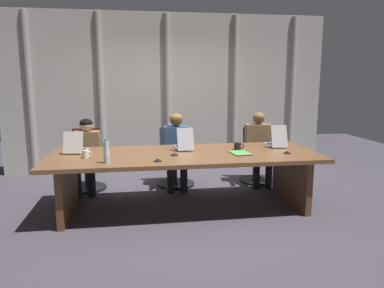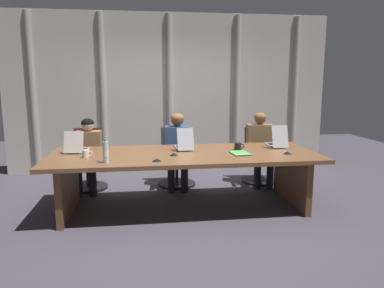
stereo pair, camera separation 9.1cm
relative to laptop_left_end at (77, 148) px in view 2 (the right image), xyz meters
name	(u,v)px [view 2 (the right image)]	position (x,y,z in m)	size (l,w,h in m)	color
ground_plane	(184,208)	(1.40, -0.29, -0.80)	(11.82, 11.82, 0.00)	#47424C
conference_table	(184,165)	(1.40, -0.29, -0.21)	(3.47, 1.31, 0.74)	brown
curtain_backdrop	(171,93)	(1.40, 1.88, 0.64)	(5.91, 0.17, 2.87)	beige
laptop_left_end	(77,148)	(0.00, 0.00, 0.00)	(0.28, 0.41, 0.29)	beige
laptop_left_mid	(184,145)	(1.43, 0.01, 0.00)	(0.23, 0.46, 0.31)	#A8ADB7
laptop_center	(276,142)	(2.77, 0.02, 0.00)	(0.25, 0.46, 0.32)	#BCBCC1
office_chair_left_end	(88,166)	(0.01, 0.83, -0.46)	(0.60, 0.60, 0.93)	#511E19
office_chair_left_mid	(176,164)	(1.40, 0.83, -0.46)	(0.60, 0.60, 0.92)	#2D2D38
office_chair_center	(259,162)	(2.79, 0.83, -0.47)	(0.60, 0.60, 0.89)	black
person_left_end	(88,151)	(0.04, 0.67, -0.17)	(0.40, 0.55, 1.11)	olive
person_left_mid	(177,146)	(1.41, 0.68, -0.14)	(0.42, 0.57, 1.17)	#335184
person_center	(260,144)	(2.75, 0.68, -0.14)	(0.46, 0.57, 1.16)	olive
water_bottle_primary	(106,152)	(0.44, -0.71, 0.07)	(0.07, 0.07, 0.27)	silver
coffee_mug_near	(86,154)	(0.17, -0.38, -0.01)	(0.12, 0.08, 0.09)	white
coffee_mug_far	(238,146)	(2.16, -0.14, -0.01)	(0.14, 0.09, 0.10)	black
conference_mic_left_side	(174,154)	(1.26, -0.41, -0.04)	(0.11, 0.11, 0.04)	black
conference_mic_middle	(287,153)	(2.72, -0.51, -0.04)	(0.11, 0.11, 0.04)	black
conference_mic_right_side	(157,160)	(1.03, -0.71, -0.04)	(0.11, 0.11, 0.04)	black
spiral_notepad	(240,153)	(2.12, -0.43, -0.05)	(0.25, 0.32, 0.03)	#4CB74C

